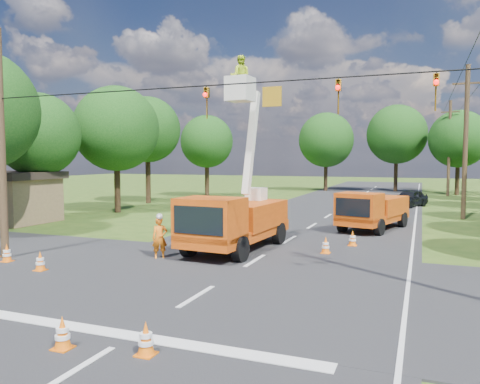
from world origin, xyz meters
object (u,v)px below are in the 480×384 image
at_px(traffic_cone_1, 146,339).
at_px(bucket_truck, 235,210).
at_px(shed, 9,196).
at_px(tree_far_c, 459,139).
at_px(traffic_cone_4, 40,261).
at_px(tree_left_f, 207,142).
at_px(distant_car, 409,198).
at_px(pole_right_mid, 466,141).
at_px(tree_left_d, 116,129).
at_px(tree_far_b, 397,134).
at_px(traffic_cone_7, 370,220).
at_px(pole_right_far, 449,148).
at_px(ground_worker, 160,238).
at_px(tree_left_c, 38,135).
at_px(pole_left, 1,145).
at_px(traffic_cone_0, 62,333).
at_px(second_truck, 372,210).
at_px(traffic_cone_2, 326,245).
at_px(tree_left_e, 147,130).
at_px(tree_far_a, 326,140).
at_px(traffic_cone_3, 353,238).
at_px(traffic_cone_5, 7,253).

bearing_deg(traffic_cone_1, bucket_truck, 102.41).
height_order(shed, tree_far_c, tree_far_c).
distance_m(traffic_cone_4, tree_left_f, 32.69).
xyz_separation_m(distant_car, pole_right_mid, (3.50, -6.94, 4.40)).
xyz_separation_m(tree_left_d, tree_far_b, (18.00, 30.00, 0.68)).
height_order(traffic_cone_7, pole_right_far, pole_right_far).
distance_m(ground_worker, tree_left_f, 30.39).
bearing_deg(traffic_cone_1, tree_left_c, 139.28).
bearing_deg(pole_right_mid, tree_left_f, 156.77).
distance_m(pole_left, tree_far_c, 46.12).
relative_size(traffic_cone_0, tree_left_c, 0.09).
height_order(traffic_cone_1, pole_left, pole_left).
bearing_deg(second_truck, tree_left_c, -153.45).
xyz_separation_m(traffic_cone_0, tree_left_f, (-13.85, 36.28, 5.33)).
bearing_deg(traffic_cone_2, traffic_cone_4, -142.83).
relative_size(traffic_cone_4, pole_right_mid, 0.07).
relative_size(tree_left_e, tree_far_a, 0.99).
distance_m(traffic_cone_0, shed, 22.28).
bearing_deg(tree_far_c, distant_car, -106.64).
bearing_deg(traffic_cone_3, pole_left, -148.77).
height_order(traffic_cone_7, tree_far_c, tree_far_c).
xyz_separation_m(traffic_cone_2, shed, (-20.25, 2.52, 1.26)).
height_order(bucket_truck, tree_far_c, tree_far_c).
bearing_deg(pole_left, traffic_cone_0, -36.30).
height_order(ground_worker, tree_far_c, tree_far_c).
bearing_deg(traffic_cone_1, tree_left_e, 122.27).
bearing_deg(traffic_cone_1, pole_right_mid, 73.52).
xyz_separation_m(traffic_cone_1, tree_left_d, (-15.83, 20.92, 5.77)).
bearing_deg(pole_left, shed, 136.74).
relative_size(second_truck, tree_left_e, 0.65).
relative_size(traffic_cone_4, tree_far_b, 0.07).
bearing_deg(traffic_cone_5, pole_right_mid, 49.90).
relative_size(traffic_cone_7, tree_left_c, 0.09).
relative_size(ground_worker, traffic_cone_1, 2.35).
xyz_separation_m(bucket_truck, traffic_cone_3, (4.57, 2.90, -1.41)).
xyz_separation_m(pole_right_mid, pole_right_far, (0.00, 20.00, 0.00)).
distance_m(bucket_truck, shed, 16.82).
height_order(traffic_cone_0, traffic_cone_3, same).
relative_size(pole_right_far, tree_far_c, 1.09).
xyz_separation_m(traffic_cone_7, tree_far_b, (-0.17, 30.77, 6.45)).
xyz_separation_m(distant_car, traffic_cone_5, (-13.80, -27.49, -0.35)).
relative_size(tree_left_f, tree_far_b, 0.81).
bearing_deg(pole_right_mid, pole_left, -131.99).
xyz_separation_m(ground_worker, shed, (-14.32, 5.86, 0.79)).
bearing_deg(traffic_cone_2, shed, 172.91).
xyz_separation_m(traffic_cone_5, tree_far_b, (11.80, 45.55, 6.45)).
bearing_deg(traffic_cone_0, tree_left_d, 123.44).
bearing_deg(traffic_cone_4, tree_far_c, 69.62).
distance_m(ground_worker, pole_right_mid, 22.04).
xyz_separation_m(ground_worker, traffic_cone_3, (6.74, 5.48, -0.47)).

